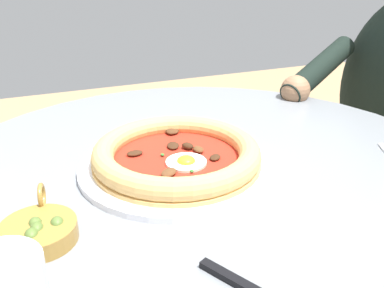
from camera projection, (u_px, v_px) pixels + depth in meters
name	position (u px, v px, depth m)	size (l,w,h in m)	color
dining_table	(202.00, 253.00, 0.74)	(0.91, 0.91, 0.74)	gray
pizza_on_plate	(177.00, 157.00, 0.66)	(0.31, 0.31, 0.05)	white
olive_pan	(39.00, 231.00, 0.49)	(0.12, 0.09, 0.05)	olive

